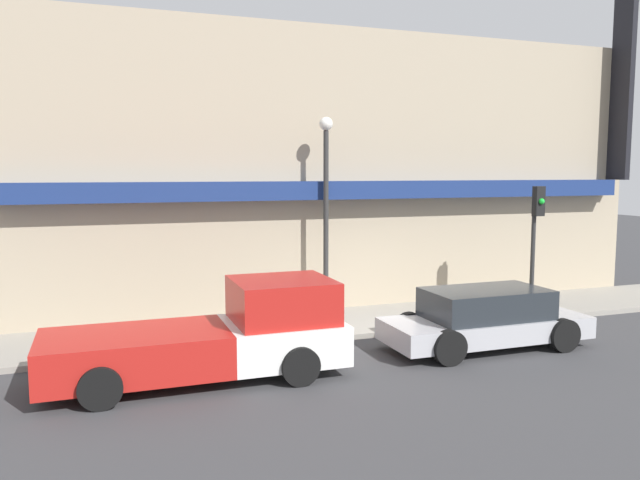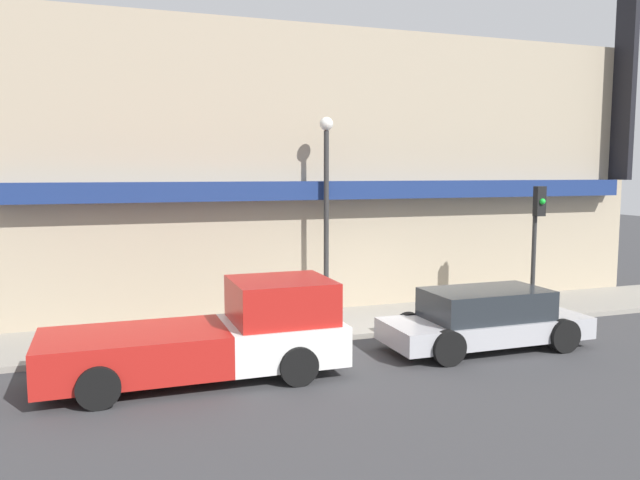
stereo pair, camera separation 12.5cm
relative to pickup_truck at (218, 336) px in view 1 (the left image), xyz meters
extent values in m
plane|color=#38383A|center=(4.62, 1.63, -0.83)|extent=(80.00, 80.00, 0.00)
cube|color=gray|center=(4.62, 3.09, -0.76)|extent=(36.00, 2.92, 0.13)
cube|color=tan|center=(4.62, 6.05, 3.21)|extent=(19.80, 3.00, 8.07)
cube|color=navy|center=(4.62, 4.25, 2.71)|extent=(18.22, 0.60, 0.50)
cube|color=black|center=(14.02, 4.15, 6.45)|extent=(0.20, 0.80, 6.99)
cube|color=white|center=(1.32, 0.00, -0.19)|extent=(2.31, 2.01, 0.79)
cube|color=#B21E19|center=(1.32, 0.00, 0.63)|extent=(1.97, 1.85, 0.85)
cube|color=#B21E19|center=(-1.58, 0.00, -0.19)|extent=(3.47, 2.01, 0.79)
cylinder|color=black|center=(1.38, 1.01, -0.45)|extent=(0.75, 0.22, 0.75)
cylinder|color=black|center=(1.38, -1.01, -0.45)|extent=(0.75, 0.22, 0.75)
cylinder|color=black|center=(-2.21, 1.01, -0.45)|extent=(0.75, 0.22, 0.75)
cylinder|color=black|center=(-2.21, -1.01, -0.45)|extent=(0.75, 0.22, 0.75)
cube|color=#ADADB2|center=(6.18, 0.00, -0.36)|extent=(4.78, 1.76, 0.49)
cube|color=#23282D|center=(6.18, 0.00, 0.22)|extent=(2.78, 1.59, 0.66)
cylinder|color=black|center=(7.67, 0.88, -0.45)|extent=(0.75, 0.22, 0.75)
cylinder|color=black|center=(7.67, -0.88, -0.45)|extent=(0.75, 0.22, 0.75)
cylinder|color=black|center=(4.70, 0.88, -0.45)|extent=(0.75, 0.22, 0.75)
cylinder|color=black|center=(4.70, -0.88, -0.45)|extent=(0.75, 0.22, 0.75)
cylinder|color=yellow|center=(6.30, 2.41, -0.48)|extent=(0.20, 0.20, 0.44)
sphere|color=yellow|center=(6.30, 2.41, -0.20)|extent=(0.19, 0.19, 0.19)
cylinder|color=#2D2D2D|center=(3.65, 3.76, 1.80)|extent=(0.14, 0.14, 5.00)
sphere|color=silver|center=(3.65, 3.76, 4.48)|extent=(0.36, 0.36, 0.36)
cylinder|color=#2D2D2D|center=(9.05, 2.02, 1.07)|extent=(0.12, 0.12, 3.53)
cube|color=black|center=(9.05, 1.86, 2.43)|extent=(0.28, 0.20, 0.80)
sphere|color=green|center=(9.05, 1.74, 2.43)|extent=(0.16, 0.16, 0.16)
camera|label=1|loc=(-2.15, -11.94, 3.22)|focal=35.00mm
camera|label=2|loc=(-2.03, -11.98, 3.22)|focal=35.00mm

